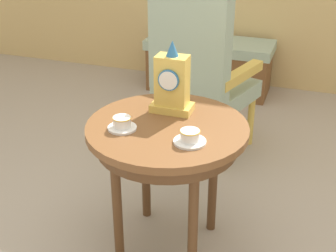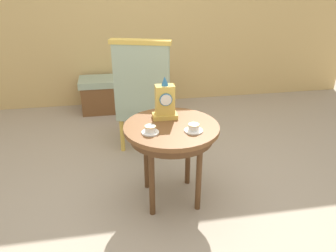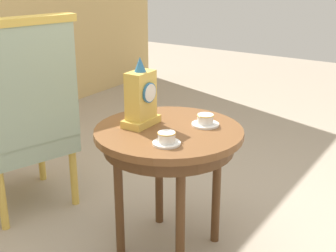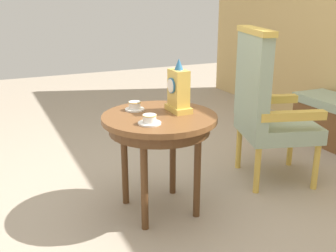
# 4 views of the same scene
# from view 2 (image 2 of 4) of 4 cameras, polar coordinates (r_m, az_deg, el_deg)

# --- Properties ---
(ground_plane) EXTENTS (10.00, 10.00, 0.00)m
(ground_plane) POSITION_cam_2_polar(r_m,az_deg,el_deg) (2.83, 0.73, -11.50)
(ground_plane) COLOR tan
(side_table) EXTENTS (0.72, 0.72, 0.65)m
(side_table) POSITION_cam_2_polar(r_m,az_deg,el_deg) (2.49, 0.58, -1.51)
(side_table) COLOR brown
(side_table) RESTS_ON ground
(teacup_left) EXTENTS (0.13, 0.13, 0.06)m
(teacup_left) POSITION_cam_2_polar(r_m,az_deg,el_deg) (2.33, -3.08, -0.66)
(teacup_left) COLOR white
(teacup_left) RESTS_ON side_table
(teacup_right) EXTENTS (0.13, 0.13, 0.06)m
(teacup_right) POSITION_cam_2_polar(r_m,az_deg,el_deg) (2.36, 4.44, -0.37)
(teacup_right) COLOR white
(teacup_right) RESTS_ON side_table
(mantel_clock) EXTENTS (0.19, 0.11, 0.34)m
(mantel_clock) POSITION_cam_2_polar(r_m,az_deg,el_deg) (2.53, -0.55, 4.18)
(mantel_clock) COLOR gold
(mantel_clock) RESTS_ON side_table
(armchair) EXTENTS (0.67, 0.67, 1.14)m
(armchair) POSITION_cam_2_polar(r_m,az_deg,el_deg) (3.29, -4.08, 5.59)
(armchair) COLOR #9EB299
(armchair) RESTS_ON ground
(window_bench) EXTENTS (1.05, 0.40, 0.44)m
(window_bench) POSITION_cam_2_polar(r_m,az_deg,el_deg) (4.43, -8.10, 5.59)
(window_bench) COLOR #9EB299
(window_bench) RESTS_ON ground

